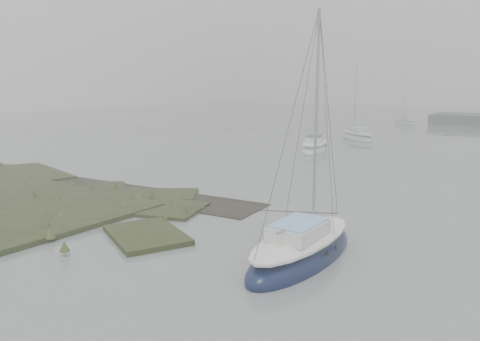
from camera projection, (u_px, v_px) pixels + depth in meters
ground at (392, 148)px, 42.51m from camera, size 160.00×160.00×0.00m
sailboat_main at (302, 251)px, 15.65m from camera, size 2.19×6.30×8.84m
sailboat_white at (314, 148)px, 40.71m from camera, size 3.92×6.50×8.72m
sailboat_far_a at (357, 137)px, 48.98m from camera, size 5.68×5.33×8.28m
sailboat_far_c at (406, 123)px, 67.18m from camera, size 5.00×4.21×7.02m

